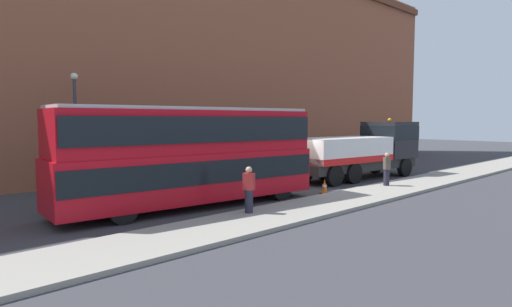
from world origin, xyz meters
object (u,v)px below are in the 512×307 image
double_decker_bus (192,153)px  traffic_cone_near_bus (325,187)px  pedestrian_onlooker (249,190)px  recovery_tow_truck (362,149)px  pedestrian_bystander (387,170)px  street_lamp (76,122)px

double_decker_bus → traffic_cone_near_bus: (6.40, -1.88, -1.89)m
pedestrian_onlooker → recovery_tow_truck: bearing=-12.3°
pedestrian_bystander → street_lamp: street_lamp is taller
recovery_tow_truck → double_decker_bus: size_ratio=0.91×
recovery_tow_truck → traffic_cone_near_bus: size_ratio=14.21×
traffic_cone_near_bus → street_lamp: street_lamp is taller
recovery_tow_truck → street_lamp: size_ratio=1.76×
pedestrian_bystander → pedestrian_onlooker: bearing=39.9°
traffic_cone_near_bus → pedestrian_bystander: bearing=-17.9°
street_lamp → pedestrian_bystander: bearing=-39.9°
recovery_tow_truck → double_decker_bus: bearing=-174.5°
recovery_tow_truck → pedestrian_bystander: (-2.49, -3.02, -0.77)m
street_lamp → traffic_cone_near_bus: bearing=-46.8°
recovery_tow_truck → pedestrian_onlooker: size_ratio=5.98×
recovery_tow_truck → pedestrian_onlooker: (-12.11, -2.85, -0.77)m
pedestrian_bystander → traffic_cone_near_bus: (-3.70, 1.19, -0.64)m
pedestrian_onlooker → double_decker_bus: bearing=73.7°
pedestrian_onlooker → pedestrian_bystander: size_ratio=1.00×
recovery_tow_truck → pedestrian_onlooker: recovery_tow_truck is taller
double_decker_bus → pedestrian_onlooker: 3.19m
double_decker_bus → pedestrian_bystander: bearing=-11.2°
recovery_tow_truck → street_lamp: 16.18m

